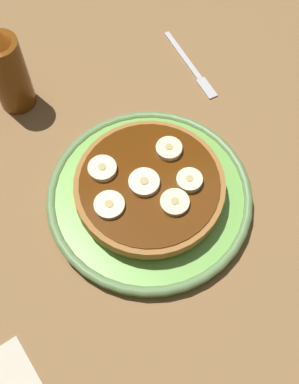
# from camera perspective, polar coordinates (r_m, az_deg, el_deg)

# --- Properties ---
(ground_plane) EXTENTS (1.40, 1.40, 0.03)m
(ground_plane) POSITION_cam_1_polar(r_m,az_deg,el_deg) (0.57, 0.00, -1.70)
(ground_plane) COLOR olive
(plate) EXTENTS (0.23, 0.23, 0.02)m
(plate) POSITION_cam_1_polar(r_m,az_deg,el_deg) (0.55, 0.00, -0.55)
(plate) COLOR #72B74C
(plate) RESTS_ON ground_plane
(pancake_stack) EXTENTS (0.17, 0.17, 0.03)m
(pancake_stack) POSITION_cam_1_polar(r_m,az_deg,el_deg) (0.53, 0.12, 0.66)
(pancake_stack) COLOR tan
(pancake_stack) RESTS_ON plate
(banana_slice_0) EXTENTS (0.03, 0.03, 0.01)m
(banana_slice_0) POSITION_cam_1_polar(r_m,az_deg,el_deg) (0.52, -0.48, 0.70)
(banana_slice_0) COLOR #F9E2C2
(banana_slice_0) RESTS_ON pancake_stack
(banana_slice_1) EXTENTS (0.03, 0.03, 0.01)m
(banana_slice_1) POSITION_cam_1_polar(r_m,az_deg,el_deg) (0.51, 2.99, -1.26)
(banana_slice_1) COLOR #F6F1B7
(banana_slice_1) RESTS_ON pancake_stack
(banana_slice_2) EXTENTS (0.03, 0.03, 0.01)m
(banana_slice_2) POSITION_cam_1_polar(r_m,az_deg,el_deg) (0.51, -4.76, -1.56)
(banana_slice_2) COLOR #EFE9C1
(banana_slice_2) RESTS_ON pancake_stack
(banana_slice_3) EXTENTS (0.03, 0.03, 0.01)m
(banana_slice_3) POSITION_cam_1_polar(r_m,az_deg,el_deg) (0.54, 2.31, 5.09)
(banana_slice_3) COLOR #F7EBB5
(banana_slice_3) RESTS_ON pancake_stack
(banana_slice_4) EXTENTS (0.03, 0.03, 0.01)m
(banana_slice_4) POSITION_cam_1_polar(r_m,az_deg,el_deg) (0.52, 4.72, 1.35)
(banana_slice_4) COLOR #F0F2BF
(banana_slice_4) RESTS_ON pancake_stack
(banana_slice_5) EXTENTS (0.03, 0.03, 0.01)m
(banana_slice_5) POSITION_cam_1_polar(r_m,az_deg,el_deg) (0.53, -5.58, 2.74)
(banana_slice_5) COLOR #F6E0BC
(banana_slice_5) RESTS_ON pancake_stack
(fork) EXTENTS (0.03, 0.13, 0.01)m
(fork) POSITION_cam_1_polar(r_m,az_deg,el_deg) (0.67, 5.06, 14.45)
(fork) COLOR silver
(fork) RESTS_ON ground_plane
(syrup_bottle) EXTENTS (0.05, 0.05, 0.13)m
(syrup_bottle) POSITION_cam_1_polar(r_m,az_deg,el_deg) (0.62, -16.44, 13.68)
(syrup_bottle) COLOR brown
(syrup_bottle) RESTS_ON ground_plane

